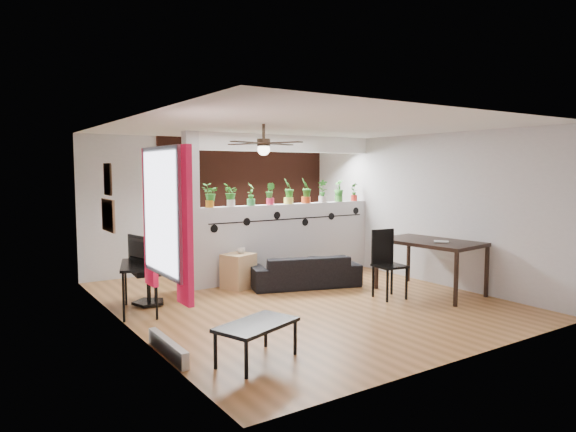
# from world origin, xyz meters

# --- Properties ---
(room_shell) EXTENTS (6.30, 7.10, 2.90)m
(room_shell) POSITION_xyz_m (0.00, 0.00, 1.30)
(room_shell) COLOR #986231
(room_shell) RESTS_ON ground
(partition_wall) EXTENTS (3.60, 0.18, 1.35)m
(partition_wall) POSITION_xyz_m (0.80, 1.50, 0.68)
(partition_wall) COLOR #BCBCC1
(partition_wall) RESTS_ON ground
(ceiling_header) EXTENTS (3.60, 0.18, 0.30)m
(ceiling_header) POSITION_xyz_m (0.80, 1.50, 2.45)
(ceiling_header) COLOR white
(ceiling_header) RESTS_ON room_shell
(pier_column) EXTENTS (0.22, 0.20, 2.60)m
(pier_column) POSITION_xyz_m (-1.11, 1.50, 1.30)
(pier_column) COLOR #BCBCC1
(pier_column) RESTS_ON ground
(brick_panel) EXTENTS (3.90, 0.05, 2.60)m
(brick_panel) POSITION_xyz_m (0.80, 2.97, 1.30)
(brick_panel) COLOR brown
(brick_panel) RESTS_ON ground
(vine_decal) EXTENTS (3.31, 0.01, 0.30)m
(vine_decal) POSITION_xyz_m (0.80, 1.40, 1.08)
(vine_decal) COLOR black
(vine_decal) RESTS_ON partition_wall
(window_assembly) EXTENTS (0.09, 1.30, 1.55)m
(window_assembly) POSITION_xyz_m (-2.56, -1.20, 1.51)
(window_assembly) COLOR white
(window_assembly) RESTS_ON room_shell
(baseboard_heater) EXTENTS (0.08, 1.00, 0.18)m
(baseboard_heater) POSITION_xyz_m (-2.54, -1.20, 0.09)
(baseboard_heater) COLOR silver
(baseboard_heater) RESTS_ON ground
(corkboard) EXTENTS (0.03, 0.60, 0.45)m
(corkboard) POSITION_xyz_m (-2.58, 0.95, 1.35)
(corkboard) COLOR #8D6544
(corkboard) RESTS_ON room_shell
(framed_art) EXTENTS (0.03, 0.34, 0.44)m
(framed_art) POSITION_xyz_m (-2.58, 0.90, 1.85)
(framed_art) COLOR #8C7259
(framed_art) RESTS_ON room_shell
(ceiling_fan) EXTENTS (1.19, 1.19, 0.43)m
(ceiling_fan) POSITION_xyz_m (-0.80, -0.30, 2.31)
(ceiling_fan) COLOR black
(ceiling_fan) RESTS_ON room_shell
(potted_plant_0) EXTENTS (0.25, 0.23, 0.40)m
(potted_plant_0) POSITION_xyz_m (-0.78, 1.50, 1.56)
(potted_plant_0) COLOR #C47A17
(potted_plant_0) RESTS_ON partition_wall
(potted_plant_1) EXTENTS (0.23, 0.25, 0.40)m
(potted_plant_1) POSITION_xyz_m (-0.39, 1.50, 1.56)
(potted_plant_1) COLOR silver
(potted_plant_1) RESTS_ON partition_wall
(potted_plant_2) EXTENTS (0.26, 0.26, 0.41)m
(potted_plant_2) POSITION_xyz_m (0.01, 1.50, 1.57)
(potted_plant_2) COLOR #318941
(potted_plant_2) RESTS_ON partition_wall
(potted_plant_3) EXTENTS (0.24, 0.25, 0.40)m
(potted_plant_3) POSITION_xyz_m (0.41, 1.50, 1.56)
(potted_plant_3) COLOR #CB2040
(potted_plant_3) RESTS_ON partition_wall
(potted_plant_4) EXTENTS (0.30, 0.28, 0.47)m
(potted_plant_4) POSITION_xyz_m (0.80, 1.50, 1.60)
(potted_plant_4) COLOR #D9D34C
(potted_plant_4) RESTS_ON partition_wall
(potted_plant_5) EXTENTS (0.30, 0.28, 0.47)m
(potted_plant_5) POSITION_xyz_m (1.20, 1.50, 1.60)
(potted_plant_5) COLOR #C94317
(potted_plant_5) RESTS_ON partition_wall
(potted_plant_6) EXTENTS (0.29, 0.27, 0.44)m
(potted_plant_6) POSITION_xyz_m (1.59, 1.50, 1.58)
(potted_plant_6) COLOR silver
(potted_plant_6) RESTS_ON partition_wall
(potted_plant_7) EXTENTS (0.18, 0.22, 0.42)m
(potted_plant_7) POSITION_xyz_m (1.99, 1.50, 1.57)
(potted_plant_7) COLOR #3C8A32
(potted_plant_7) RESTS_ON partition_wall
(potted_plant_8) EXTENTS (0.18, 0.15, 0.37)m
(potted_plant_8) POSITION_xyz_m (2.38, 1.50, 1.55)
(potted_plant_8) COLOR red
(potted_plant_8) RESTS_ON partition_wall
(sofa) EXTENTS (1.88, 1.19, 0.51)m
(sofa) POSITION_xyz_m (0.57, 0.67, 0.26)
(sofa) COLOR black
(sofa) RESTS_ON ground
(cube_shelf) EXTENTS (0.60, 0.56, 0.58)m
(cube_shelf) POSITION_xyz_m (-0.43, 1.16, 0.29)
(cube_shelf) COLOR tan
(cube_shelf) RESTS_ON ground
(cup) EXTENTS (0.14, 0.14, 0.10)m
(cup) POSITION_xyz_m (-0.38, 1.16, 0.63)
(cup) COLOR gray
(cup) RESTS_ON cube_shelf
(computer_desk) EXTENTS (0.76, 1.05, 0.69)m
(computer_desk) POSITION_xyz_m (-2.25, 0.63, 0.62)
(computer_desk) COLOR black
(computer_desk) RESTS_ON ground
(monitor) EXTENTS (0.36, 0.13, 0.20)m
(monitor) POSITION_xyz_m (-2.25, 0.78, 0.79)
(monitor) COLOR black
(monitor) RESTS_ON computer_desk
(office_chair) EXTENTS (0.50, 0.50, 0.97)m
(office_chair) POSITION_xyz_m (-2.03, 1.00, 0.43)
(office_chair) COLOR black
(office_chair) RESTS_ON ground
(dining_table) EXTENTS (1.12, 1.66, 0.85)m
(dining_table) POSITION_xyz_m (2.00, -0.82, 0.76)
(dining_table) COLOR black
(dining_table) RESTS_ON ground
(book) EXTENTS (0.27, 0.28, 0.02)m
(book) POSITION_xyz_m (1.90, -1.12, 0.86)
(book) COLOR gray
(book) RESTS_ON dining_table
(folding_chair) EXTENTS (0.48, 0.48, 1.06)m
(folding_chair) POSITION_xyz_m (1.20, -0.63, 0.62)
(folding_chair) COLOR black
(folding_chair) RESTS_ON ground
(coffee_table) EXTENTS (0.99, 0.76, 0.41)m
(coffee_table) POSITION_xyz_m (-1.82, -1.86, 0.37)
(coffee_table) COLOR black
(coffee_table) RESTS_ON ground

